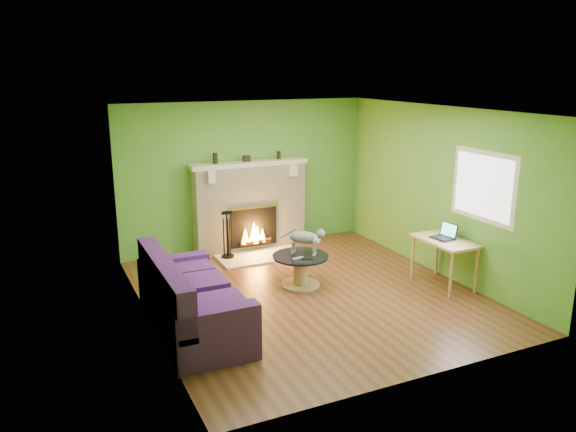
% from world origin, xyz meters
% --- Properties ---
extents(floor, '(5.00, 5.00, 0.00)m').
position_xyz_m(floor, '(0.00, 0.00, 0.00)').
color(floor, '#532B17').
rests_on(floor, ground).
extents(ceiling, '(5.00, 5.00, 0.00)m').
position_xyz_m(ceiling, '(0.00, 0.00, 2.60)').
color(ceiling, white).
rests_on(ceiling, wall_back).
extents(wall_back, '(5.00, 0.00, 5.00)m').
position_xyz_m(wall_back, '(0.00, 2.50, 1.30)').
color(wall_back, '#529430').
rests_on(wall_back, floor).
extents(wall_front, '(5.00, 0.00, 5.00)m').
position_xyz_m(wall_front, '(0.00, -2.50, 1.30)').
color(wall_front, '#529430').
rests_on(wall_front, floor).
extents(wall_left, '(0.00, 5.00, 5.00)m').
position_xyz_m(wall_left, '(-2.25, 0.00, 1.30)').
color(wall_left, '#529430').
rests_on(wall_left, floor).
extents(wall_right, '(0.00, 5.00, 5.00)m').
position_xyz_m(wall_right, '(2.25, 0.00, 1.30)').
color(wall_right, '#529430').
rests_on(wall_right, floor).
extents(window_frame, '(0.00, 1.20, 1.20)m').
position_xyz_m(window_frame, '(2.24, -0.90, 1.55)').
color(window_frame, silver).
rests_on(window_frame, wall_right).
extents(window_pane, '(0.00, 1.06, 1.06)m').
position_xyz_m(window_pane, '(2.23, -0.90, 1.55)').
color(window_pane, white).
rests_on(window_pane, wall_right).
extents(fireplace, '(2.10, 0.46, 1.58)m').
position_xyz_m(fireplace, '(0.00, 2.32, 0.77)').
color(fireplace, beige).
rests_on(fireplace, floor).
extents(hearth, '(1.50, 0.75, 0.03)m').
position_xyz_m(hearth, '(0.00, 1.80, 0.01)').
color(hearth, beige).
rests_on(hearth, floor).
extents(mantel, '(2.10, 0.28, 0.08)m').
position_xyz_m(mantel, '(0.00, 2.30, 1.54)').
color(mantel, beige).
rests_on(mantel, fireplace).
extents(sofa, '(0.95, 2.11, 0.95)m').
position_xyz_m(sofa, '(-1.86, -0.39, 0.37)').
color(sofa, '#41185D').
rests_on(sofa, floor).
extents(coffee_table, '(0.83, 0.83, 0.47)m').
position_xyz_m(coffee_table, '(0.03, 0.35, 0.27)').
color(coffee_table, tan).
rests_on(coffee_table, floor).
extents(desk, '(0.56, 0.96, 0.71)m').
position_xyz_m(desk, '(1.95, -0.54, 0.63)').
color(desk, tan).
rests_on(desk, floor).
extents(cat, '(0.64, 0.62, 0.41)m').
position_xyz_m(cat, '(0.11, 0.40, 0.67)').
color(cat, slate).
rests_on(cat, coffee_table).
extents(remote_silver, '(0.17, 0.06, 0.02)m').
position_xyz_m(remote_silver, '(-0.07, 0.23, 0.48)').
color(remote_silver, gray).
rests_on(remote_silver, coffee_table).
extents(remote_black, '(0.16, 0.09, 0.02)m').
position_xyz_m(remote_black, '(0.05, 0.17, 0.48)').
color(remote_black, black).
rests_on(remote_black, coffee_table).
extents(laptop, '(0.30, 0.34, 0.23)m').
position_xyz_m(laptop, '(1.93, -0.49, 0.83)').
color(laptop, black).
rests_on(laptop, desk).
extents(fire_tools, '(0.22, 0.22, 0.81)m').
position_xyz_m(fire_tools, '(-0.56, 1.95, 0.43)').
color(fire_tools, black).
rests_on(fire_tools, hearth).
extents(mantel_vase_left, '(0.08, 0.08, 0.18)m').
position_xyz_m(mantel_vase_left, '(-0.60, 2.33, 1.67)').
color(mantel_vase_left, black).
rests_on(mantel_vase_left, mantel).
extents(mantel_vase_right, '(0.07, 0.07, 0.14)m').
position_xyz_m(mantel_vase_right, '(0.57, 2.33, 1.65)').
color(mantel_vase_right, black).
rests_on(mantel_vase_right, mantel).
extents(mantel_box, '(0.12, 0.08, 0.10)m').
position_xyz_m(mantel_box, '(-0.04, 2.33, 1.63)').
color(mantel_box, black).
rests_on(mantel_box, mantel).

